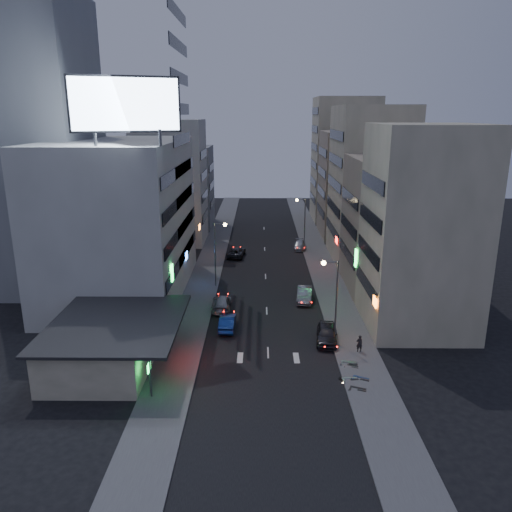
{
  "coord_description": "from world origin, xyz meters",
  "views": [
    {
      "loc": [
        -0.75,
        -37.08,
        20.89
      ],
      "look_at": [
        -1.2,
        17.32,
        5.32
      ],
      "focal_mm": 35.0,
      "sensor_mm": 36.0,
      "label": 1
    }
  ],
  "objects_px": {
    "road_car_blue": "(227,322)",
    "scooter_black_a": "(367,382)",
    "person": "(359,343)",
    "scooter_blue": "(370,372)",
    "parked_car_left": "(236,252)",
    "scooter_silver_b": "(358,356)",
    "road_car_silver": "(222,303)",
    "scooter_silver_a": "(357,371)",
    "parked_car_right_far": "(300,245)",
    "scooter_black_b": "(359,361)",
    "parked_car_right_near": "(327,334)",
    "parked_car_right_mid": "(304,294)"
  },
  "relations": [
    {
      "from": "scooter_silver_a",
      "to": "scooter_black_b",
      "type": "distance_m",
      "value": 1.87
    },
    {
      "from": "road_car_blue",
      "to": "scooter_black_a",
      "type": "bearing_deg",
      "value": 136.96
    },
    {
      "from": "parked_car_right_mid",
      "to": "scooter_silver_b",
      "type": "xyz_separation_m",
      "value": [
        3.33,
        -15.12,
        -0.02
      ]
    },
    {
      "from": "parked_car_right_far",
      "to": "road_car_silver",
      "type": "xyz_separation_m",
      "value": [
        -10.6,
        -25.53,
        0.09
      ]
    },
    {
      "from": "road_car_blue",
      "to": "road_car_silver",
      "type": "xyz_separation_m",
      "value": [
        -0.99,
        5.29,
        0.02
      ]
    },
    {
      "from": "parked_car_right_far",
      "to": "scooter_blue",
      "type": "distance_m",
      "value": 40.8
    },
    {
      "from": "parked_car_right_far",
      "to": "scooter_blue",
      "type": "bearing_deg",
      "value": -81.01
    },
    {
      "from": "road_car_blue",
      "to": "scooter_black_a",
      "type": "relative_size",
      "value": 2.29
    },
    {
      "from": "parked_car_left",
      "to": "scooter_blue",
      "type": "distance_m",
      "value": 38.4
    },
    {
      "from": "scooter_blue",
      "to": "scooter_black_b",
      "type": "xyz_separation_m",
      "value": [
        -0.51,
        2.06,
        -0.11
      ]
    },
    {
      "from": "scooter_black_a",
      "to": "scooter_silver_b",
      "type": "height_order",
      "value": "scooter_silver_b"
    },
    {
      "from": "road_car_blue",
      "to": "scooter_black_b",
      "type": "height_order",
      "value": "road_car_blue"
    },
    {
      "from": "parked_car_right_near",
      "to": "scooter_silver_b",
      "type": "bearing_deg",
      "value": -57.19
    },
    {
      "from": "road_car_silver",
      "to": "scooter_blue",
      "type": "bearing_deg",
      "value": 130.27
    },
    {
      "from": "person",
      "to": "scooter_blue",
      "type": "distance_m",
      "value": 4.82
    },
    {
      "from": "road_car_blue",
      "to": "scooter_blue",
      "type": "xyz_separation_m",
      "value": [
        12.24,
        -9.9,
        0.01
      ]
    },
    {
      "from": "parked_car_right_far",
      "to": "road_car_blue",
      "type": "distance_m",
      "value": 32.28
    },
    {
      "from": "parked_car_right_mid",
      "to": "scooter_black_b",
      "type": "relative_size",
      "value": 2.89
    },
    {
      "from": "parked_car_right_near",
      "to": "scooter_black_a",
      "type": "bearing_deg",
      "value": -69.71
    },
    {
      "from": "parked_car_right_mid",
      "to": "parked_car_left",
      "type": "xyz_separation_m",
      "value": [
        -8.75,
        18.46,
        -0.06
      ]
    },
    {
      "from": "scooter_silver_a",
      "to": "scooter_silver_b",
      "type": "bearing_deg",
      "value": -20.09
    },
    {
      "from": "parked_car_right_far",
      "to": "scooter_black_a",
      "type": "bearing_deg",
      "value": -81.92
    },
    {
      "from": "scooter_silver_a",
      "to": "scooter_blue",
      "type": "height_order",
      "value": "scooter_blue"
    },
    {
      "from": "parked_car_right_near",
      "to": "parked_car_left",
      "type": "bearing_deg",
      "value": 115.72
    },
    {
      "from": "parked_car_right_mid",
      "to": "road_car_silver",
      "type": "xyz_separation_m",
      "value": [
        -9.4,
        -2.63,
        -0.04
      ]
    },
    {
      "from": "road_car_silver",
      "to": "scooter_silver_a",
      "type": "xyz_separation_m",
      "value": [
        12.19,
        -14.92,
        -0.04
      ]
    },
    {
      "from": "parked_car_right_far",
      "to": "person",
      "type": "relative_size",
      "value": 2.79
    },
    {
      "from": "parked_car_right_near",
      "to": "parked_car_left",
      "type": "relative_size",
      "value": 0.94
    },
    {
      "from": "scooter_black_a",
      "to": "parked_car_right_mid",
      "type": "bearing_deg",
      "value": 30.87
    },
    {
      "from": "scooter_black_b",
      "to": "scooter_black_a",
      "type": "bearing_deg",
      "value": -159.24
    },
    {
      "from": "parked_car_left",
      "to": "scooter_black_b",
      "type": "xyz_separation_m",
      "value": [
        12.07,
        -34.22,
        -0.09
      ]
    },
    {
      "from": "parked_car_left",
      "to": "road_car_blue",
      "type": "bearing_deg",
      "value": 96.89
    },
    {
      "from": "parked_car_right_far",
      "to": "person",
      "type": "height_order",
      "value": "person"
    },
    {
      "from": "scooter_silver_b",
      "to": "road_car_blue",
      "type": "bearing_deg",
      "value": 71.9
    },
    {
      "from": "road_car_blue",
      "to": "scooter_black_b",
      "type": "xyz_separation_m",
      "value": [
        11.73,
        -7.84,
        -0.1
      ]
    },
    {
      "from": "parked_car_left",
      "to": "scooter_silver_b",
      "type": "relative_size",
      "value": 2.48
    },
    {
      "from": "parked_car_right_near",
      "to": "road_car_blue",
      "type": "distance_m",
      "value": 10.01
    },
    {
      "from": "road_car_blue",
      "to": "scooter_blue",
      "type": "height_order",
      "value": "road_car_blue"
    },
    {
      "from": "scooter_silver_b",
      "to": "road_car_silver",
      "type": "bearing_deg",
      "value": 58.98
    },
    {
      "from": "scooter_blue",
      "to": "parked_car_right_mid",
      "type": "bearing_deg",
      "value": 36.74
    },
    {
      "from": "scooter_blue",
      "to": "scooter_black_b",
      "type": "height_order",
      "value": "scooter_blue"
    },
    {
      "from": "parked_car_right_near",
      "to": "person",
      "type": "distance_m",
      "value": 3.49
    },
    {
      "from": "scooter_black_b",
      "to": "road_car_silver",
      "type": "bearing_deg",
      "value": 65.79
    },
    {
      "from": "parked_car_left",
      "to": "parked_car_right_far",
      "type": "relative_size",
      "value": 1.15
    },
    {
      "from": "parked_car_right_near",
      "to": "parked_car_left",
      "type": "xyz_separation_m",
      "value": [
        -9.94,
        29.19,
        -0.11
      ]
    },
    {
      "from": "parked_car_right_near",
      "to": "scooter_black_a",
      "type": "distance_m",
      "value": 8.91
    },
    {
      "from": "parked_car_right_near",
      "to": "scooter_black_b",
      "type": "relative_size",
      "value": 2.95
    },
    {
      "from": "person",
      "to": "scooter_black_a",
      "type": "bearing_deg",
      "value": 75.21
    },
    {
      "from": "person",
      "to": "scooter_blue",
      "type": "bearing_deg",
      "value": 80.27
    },
    {
      "from": "scooter_blue",
      "to": "person",
      "type": "bearing_deg",
      "value": 24.42
    }
  ]
}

